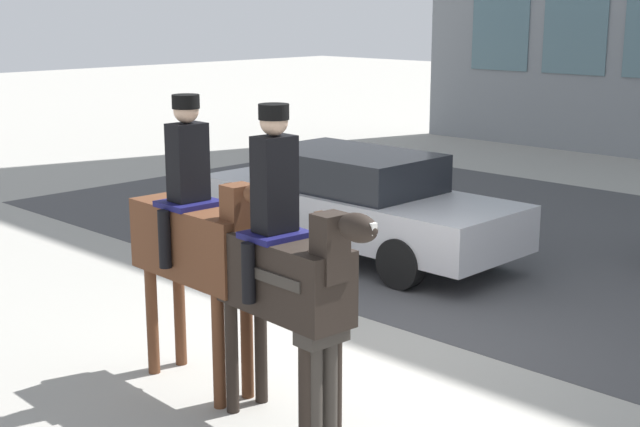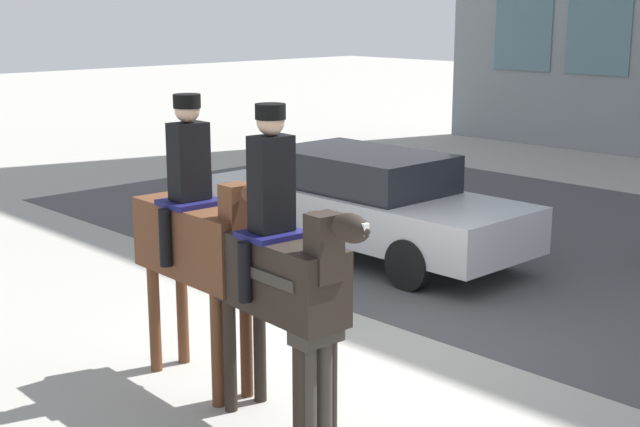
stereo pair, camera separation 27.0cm
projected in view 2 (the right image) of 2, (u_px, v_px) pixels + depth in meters
The scene contains 6 objects.
ground_plane at pixel (389, 348), 9.05m from camera, with size 80.00×80.00×0.00m, color #9E9B93.
road_surface at pixel (622, 259), 12.24m from camera, with size 18.71×8.50×0.01m.
mounted_horse_lead at pixel (197, 236), 7.88m from camera, with size 1.83×0.65×2.65m.
mounted_horse_companion at pixel (280, 266), 7.04m from camera, with size 1.81×0.65×2.65m.
pedestrian_bystander at pixel (314, 327), 6.78m from camera, with size 0.84×0.43×1.70m.
street_car_near_lane at pixel (365, 201), 12.37m from camera, with size 4.79×1.81×1.44m.
Camera 2 is at (5.69, -6.37, 3.37)m, focal length 50.00 mm.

